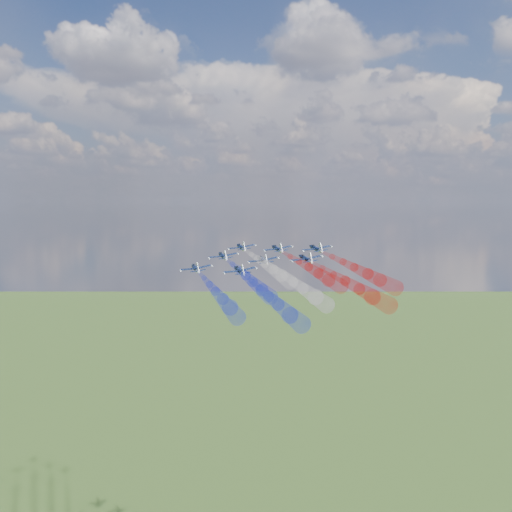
% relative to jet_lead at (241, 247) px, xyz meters
% --- Properties ---
extents(jet_lead, '(13.94, 14.73, 5.33)m').
position_rel_jet_lead_xyz_m(jet_lead, '(0.00, 0.00, 0.00)').
color(jet_lead, black).
extents(trail_lead, '(27.68, 39.32, 8.75)m').
position_rel_jet_lead_xyz_m(trail_lead, '(14.91, -22.50, -2.78)').
color(trail_lead, white).
extents(jet_inner_left, '(13.94, 14.73, 5.33)m').
position_rel_jet_lead_xyz_m(jet_inner_left, '(-1.15, -12.88, -1.70)').
color(jet_inner_left, black).
extents(trail_inner_left, '(27.68, 39.32, 8.75)m').
position_rel_jet_lead_xyz_m(trail_inner_left, '(13.76, -35.38, -4.48)').
color(trail_inner_left, '#1929DC').
extents(jet_inner_right, '(13.94, 14.73, 5.33)m').
position_rel_jet_lead_xyz_m(jet_inner_right, '(12.91, -4.00, 0.11)').
color(jet_inner_right, black).
extents(trail_inner_right, '(27.68, 39.32, 8.75)m').
position_rel_jet_lead_xyz_m(trail_inner_right, '(27.82, -26.49, -2.67)').
color(trail_inner_right, red).
extents(jet_outer_left, '(13.94, 14.73, 5.33)m').
position_rel_jet_lead_xyz_m(jet_outer_left, '(-4.02, -26.25, -4.09)').
color(jet_outer_left, black).
extents(trail_outer_left, '(27.68, 39.32, 8.75)m').
position_rel_jet_lead_xyz_m(trail_outer_left, '(10.89, -48.74, -6.87)').
color(trail_outer_left, '#1929DC').
extents(jet_center_third, '(13.94, 14.73, 5.33)m').
position_rel_jet_lead_xyz_m(jet_center_third, '(12.27, -16.53, -2.24)').
color(jet_center_third, black).
extents(trail_center_third, '(27.68, 39.32, 8.75)m').
position_rel_jet_lead_xyz_m(trail_center_third, '(27.18, -39.02, -5.02)').
color(trail_center_third, white).
extents(jet_outer_right, '(13.94, 14.73, 5.33)m').
position_rel_jet_lead_xyz_m(jet_outer_right, '(25.46, -7.07, 0.65)').
color(jet_outer_right, black).
extents(trail_outer_right, '(27.68, 39.32, 8.75)m').
position_rel_jet_lead_xyz_m(trail_outer_right, '(40.38, -29.57, -2.13)').
color(trail_outer_right, red).
extents(jet_rear_left, '(13.94, 14.73, 5.33)m').
position_rel_jet_lead_xyz_m(jet_rear_left, '(10.73, -31.55, -3.67)').
color(jet_rear_left, black).
extents(trail_rear_left, '(27.68, 39.32, 8.75)m').
position_rel_jet_lead_xyz_m(trail_rear_left, '(25.64, -54.05, -6.45)').
color(trail_rear_left, '#1929DC').
extents(jet_rear_right, '(13.94, 14.73, 5.33)m').
position_rel_jet_lead_xyz_m(jet_rear_right, '(25.54, -19.72, -1.20)').
color(jet_rear_right, black).
extents(trail_rear_right, '(27.68, 39.32, 8.75)m').
position_rel_jet_lead_xyz_m(trail_rear_right, '(40.45, -42.21, -3.98)').
color(trail_rear_right, red).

